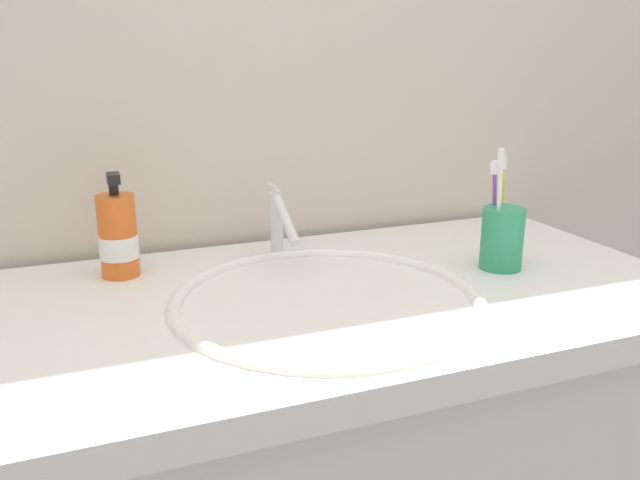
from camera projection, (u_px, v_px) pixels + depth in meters
name	position (u px, v px, depth m)	size (l,w,h in m)	color
tiled_wall_back	(258.00, 96.00, 1.27)	(2.41, 0.04, 2.40)	beige
sink_basin	(327.00, 321.00, 1.01)	(0.49, 0.49, 0.10)	white
faucet	(279.00, 221.00, 1.19)	(0.02, 0.15, 0.13)	silver
toothbrush_cup	(502.00, 238.00, 1.14)	(0.07, 0.07, 0.11)	#2D9966
toothbrush_yellow	(502.00, 202.00, 1.16)	(0.03, 0.05, 0.19)	yellow
toothbrush_white	(499.00, 202.00, 1.10)	(0.03, 0.02, 0.21)	white
toothbrush_purple	(495.00, 205.00, 1.14)	(0.02, 0.03, 0.18)	purple
soap_dispenser	(118.00, 237.00, 1.09)	(0.07, 0.07, 0.18)	orange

